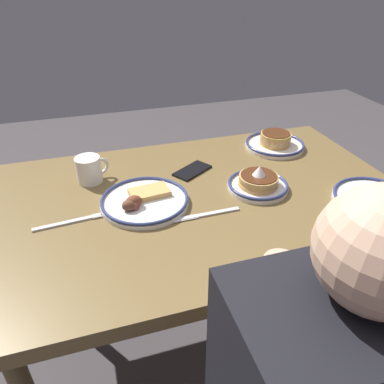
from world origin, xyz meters
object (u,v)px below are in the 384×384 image
butter_knife (204,215)px  plate_center_pancakes (376,200)px  plate_near_main (275,143)px  cell_phone (192,171)px  plate_far_side (258,183)px  coffee_mug (90,169)px  fork_near (69,222)px  plate_far_companion (144,200)px

butter_knife → plate_center_pancakes: bearing=170.1°
plate_near_main → cell_phone: 0.40m
plate_near_main → plate_center_pancakes: (-0.11, 0.47, -0.01)m
cell_phone → plate_far_side: bearing=101.6°
coffee_mug → fork_near: bearing=70.9°
plate_far_companion → cell_phone: 0.26m
plate_near_main → plate_far_side: 0.35m
plate_far_side → coffee_mug: coffee_mug is taller
plate_far_side → butter_knife: (0.22, 0.10, -0.02)m
plate_near_main → butter_knife: 0.57m
fork_near → butter_knife: same height
cell_phone → plate_near_main: bearing=161.7°
plate_center_pancakes → plate_far_companion: bearing=-16.6°
fork_near → plate_near_main: bearing=-160.5°
plate_far_companion → butter_knife: plate_far_companion is taller
coffee_mug → cell_phone: 0.36m
plate_far_side → coffee_mug: (0.53, -0.22, 0.02)m
coffee_mug → cell_phone: (-0.36, 0.04, -0.04)m
plate_far_side → plate_near_main: bearing=-127.2°
cell_phone → butter_knife: bearing=47.7°
plate_near_main → coffee_mug: coffee_mug is taller
plate_near_main → coffee_mug: 0.75m
fork_near → coffee_mug: bearing=-109.1°
coffee_mug → cell_phone: size_ratio=0.80×
plate_far_companion → fork_near: 0.23m
cell_phone → coffee_mug: bearing=-38.8°
plate_far_side → cell_phone: plate_far_side is taller
coffee_mug → fork_near: size_ratio=0.57×
plate_center_pancakes → butter_knife: plate_center_pancakes is taller
coffee_mug → butter_knife: bearing=134.8°
plate_far_side → cell_phone: size_ratio=1.41×
fork_near → butter_knife: size_ratio=0.90×
plate_near_main → plate_far_companion: (0.60, 0.26, -0.01)m
plate_far_companion → cell_phone: plate_far_companion is taller
plate_far_companion → plate_near_main: bearing=-156.5°
plate_far_side → butter_knife: plate_far_side is taller
plate_near_main → plate_center_pancakes: 0.48m
plate_center_pancakes → cell_phone: bearing=-36.8°
coffee_mug → plate_far_companion: bearing=127.0°
plate_far_companion → fork_near: bearing=8.1°
plate_far_side → fork_near: plate_far_side is taller
plate_center_pancakes → fork_near: size_ratio=1.32×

